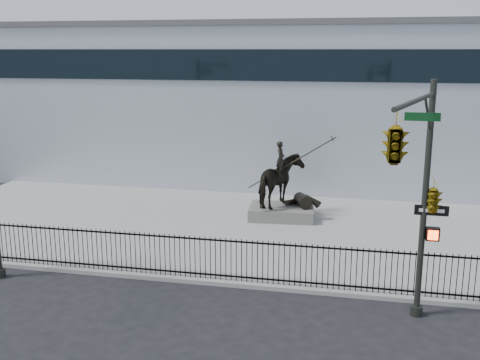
# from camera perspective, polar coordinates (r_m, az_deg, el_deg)

# --- Properties ---
(ground) EXTENTS (120.00, 120.00, 0.00)m
(ground) POSITION_cam_1_polar(r_m,az_deg,el_deg) (18.53, -5.05, -11.77)
(ground) COLOR black
(ground) RESTS_ON ground
(plaza) EXTENTS (30.00, 12.00, 0.15)m
(plaza) POSITION_cam_1_polar(r_m,az_deg,el_deg) (24.82, -0.35, -4.98)
(plaza) COLOR gray
(plaza) RESTS_ON ground
(building) EXTENTS (44.00, 14.00, 9.00)m
(building) POSITION_cam_1_polar(r_m,az_deg,el_deg) (36.55, 4.01, 7.93)
(building) COLOR silver
(building) RESTS_ON ground
(picket_fence) EXTENTS (22.10, 0.10, 1.50)m
(picket_fence) POSITION_cam_1_polar(r_m,az_deg,el_deg) (19.29, -4.02, -7.82)
(picket_fence) COLOR black
(picket_fence) RESTS_ON plaza
(statue_plinth) EXTENTS (3.09, 2.24, 0.55)m
(statue_plinth) POSITION_cam_1_polar(r_m,az_deg,el_deg) (26.14, 4.25, -3.27)
(statue_plinth) COLOR #605D58
(statue_plinth) RESTS_ON plaza
(equestrian_statue) EXTENTS (3.77, 2.48, 3.20)m
(equestrian_statue) POSITION_cam_1_polar(r_m,az_deg,el_deg) (25.77, 4.43, -0.21)
(equestrian_statue) COLOR black
(equestrian_statue) RESTS_ON statue_plinth
(traffic_signal_right) EXTENTS (2.17, 6.86, 7.00)m
(traffic_signal_right) POSITION_cam_1_polar(r_m,az_deg,el_deg) (14.43, 17.41, 0.78)
(traffic_signal_right) COLOR #272A24
(traffic_signal_right) RESTS_ON ground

